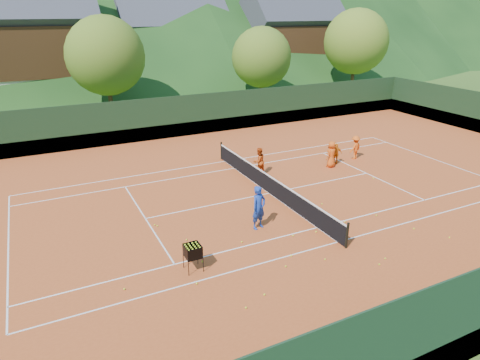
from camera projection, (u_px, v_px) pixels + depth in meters
name	position (u px, v px, depth m)	size (l,w,h in m)	color
ground	(269.00, 194.00, 21.76)	(400.00, 400.00, 0.00)	#325119
clay_court	(269.00, 193.00, 21.75)	(40.00, 24.00, 0.02)	#AE461C
coach	(259.00, 208.00, 17.96)	(0.70, 0.46, 1.91)	#18389C
student_a	(259.00, 161.00, 23.95)	(0.76, 0.59, 1.57)	#D24A12
student_b	(336.00, 154.00, 25.61)	(0.76, 0.32, 1.30)	orange
student_c	(331.00, 154.00, 25.12)	(0.77, 0.50, 1.57)	#E75714
student_d	(355.00, 147.00, 26.52)	(0.95, 0.55, 1.47)	#F15C15
tennis_ball_0	(293.00, 236.00, 17.61)	(0.07, 0.07, 0.07)	#D2F028
tennis_ball_1	(379.00, 264.00, 15.62)	(0.07, 0.07, 0.07)	#D2F028
tennis_ball_2	(254.00, 210.00, 19.82)	(0.07, 0.07, 0.07)	#D2F028
tennis_ball_3	(242.00, 242.00, 17.14)	(0.07, 0.07, 0.07)	#D2F028
tennis_ball_4	(373.00, 178.00, 23.59)	(0.07, 0.07, 0.07)	#D2F028
tennis_ball_5	(363.00, 313.00, 13.14)	(0.07, 0.07, 0.07)	#D2F028
tennis_ball_6	(316.00, 232.00, 17.92)	(0.07, 0.07, 0.07)	#D2F028
tennis_ball_7	(202.00, 261.00, 15.80)	(0.07, 0.07, 0.07)	#D2F028
tennis_ball_8	(325.00, 259.00, 15.94)	(0.07, 0.07, 0.07)	#D2F028
tennis_ball_9	(450.00, 237.00, 17.47)	(0.07, 0.07, 0.07)	#D2F028
tennis_ball_10	(385.00, 258.00, 15.99)	(0.07, 0.07, 0.07)	#D2F028
tennis_ball_11	(339.00, 324.00, 12.68)	(0.07, 0.07, 0.07)	#D2F028
tennis_ball_12	(322.00, 204.00, 20.48)	(0.07, 0.07, 0.07)	#D2F028
tennis_ball_13	(187.00, 240.00, 17.30)	(0.07, 0.07, 0.07)	#D2F028
tennis_ball_14	(286.00, 266.00, 15.50)	(0.07, 0.07, 0.07)	#D2F028
tennis_ball_15	(124.00, 289.00, 14.25)	(0.07, 0.07, 0.07)	#D2F028
tennis_ball_16	(291.00, 256.00, 16.17)	(0.07, 0.07, 0.07)	#D2F028
tennis_ball_17	(155.00, 225.00, 18.49)	(0.07, 0.07, 0.07)	#D2F028
tennis_ball_18	(264.00, 295.00, 13.97)	(0.07, 0.07, 0.07)	#D2F028
tennis_ball_19	(376.00, 215.00, 19.34)	(0.07, 0.07, 0.07)	#D2F028
tennis_ball_20	(414.00, 229.00, 18.17)	(0.07, 0.07, 0.07)	#D2F028
tennis_ball_21	(197.00, 284.00, 14.53)	(0.07, 0.07, 0.07)	#D2F028
tennis_ball_22	(157.00, 226.00, 18.41)	(0.07, 0.07, 0.07)	#D2F028
tennis_ball_23	(345.00, 222.00, 18.75)	(0.07, 0.07, 0.07)	#D2F028
tennis_ball_24	(246.00, 308.00, 13.35)	(0.07, 0.07, 0.07)	#D2F028
court_lines	(269.00, 193.00, 21.75)	(23.83, 11.03, 0.00)	white
tennis_net	(270.00, 184.00, 21.56)	(0.10, 12.07, 1.10)	black
perimeter_fence	(270.00, 170.00, 21.29)	(40.40, 24.24, 3.00)	black
ball_hopper	(193.00, 252.00, 15.09)	(0.57, 0.57, 1.00)	black
chalet_left	(21.00, 44.00, 40.49)	(13.80, 9.93, 12.92)	beige
chalet_mid	(171.00, 43.00, 50.66)	(12.65, 8.82, 11.45)	beige
chalet_right	(289.00, 39.00, 53.00)	(11.50, 8.82, 11.91)	beige
tree_b	(106.00, 56.00, 34.81)	(6.40, 6.40, 8.40)	#3E2818
tree_c	(262.00, 57.00, 40.00)	(5.60, 5.60, 7.35)	#42291A
tree_d	(356.00, 42.00, 45.41)	(6.80, 6.80, 8.93)	#412B1A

